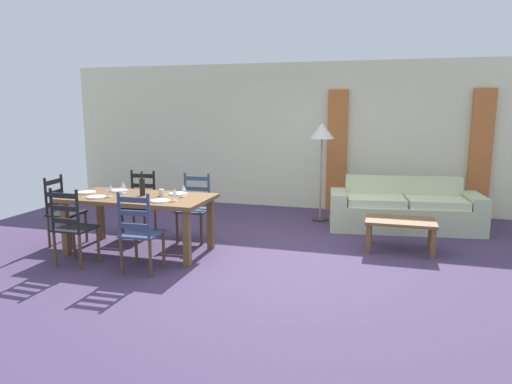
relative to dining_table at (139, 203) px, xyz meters
name	(u,v)px	position (x,y,z in m)	size (l,w,h in m)	color
ground_plane	(259,260)	(1.59, 0.13, -0.67)	(9.60, 9.60, 0.02)	#453556
wall_far	(307,136)	(1.59, 3.43, 0.69)	(9.60, 0.16, 2.70)	beige
curtain_panel_left	(337,151)	(2.17, 3.29, 0.44)	(0.35, 0.08, 2.20)	#BF6830
curtain_panel_right	(480,155)	(4.57, 3.29, 0.44)	(0.35, 0.08, 2.20)	#BF6830
dining_table	(139,203)	(0.00, 0.00, 0.00)	(1.90, 0.96, 0.75)	brown
dining_chair_near_left	(73,227)	(-0.48, -0.72, -0.19)	(0.43, 0.41, 0.96)	black
dining_chair_near_right	(140,232)	(0.42, -0.71, -0.19)	(0.43, 0.41, 0.96)	navy
dining_chair_far_left	(140,204)	(-0.42, 0.75, -0.19)	(0.44, 0.42, 0.96)	black
dining_chair_far_right	(194,207)	(0.47, 0.72, -0.19)	(0.44, 0.42, 0.96)	#2D445A
dining_chair_head_west	(63,211)	(-1.18, 0.00, -0.19)	(0.43, 0.45, 0.96)	black
dinner_plate_near_left	(97,197)	(-0.45, -0.25, 0.10)	(0.24, 0.24, 0.02)	white
fork_near_left	(87,197)	(-0.60, -0.25, 0.09)	(0.02, 0.17, 0.01)	silver
dinner_plate_near_right	(160,201)	(0.45, -0.25, 0.10)	(0.24, 0.24, 0.02)	white
fork_near_right	(149,201)	(0.30, -0.25, 0.09)	(0.02, 0.17, 0.01)	silver
dinner_plate_far_left	(118,190)	(-0.45, 0.25, 0.10)	(0.24, 0.24, 0.02)	white
fork_far_left	(109,190)	(-0.60, 0.25, 0.09)	(0.02, 0.17, 0.01)	silver
dinner_plate_far_right	(178,194)	(0.45, 0.25, 0.10)	(0.24, 0.24, 0.02)	white
fork_far_right	(168,194)	(0.30, 0.25, 0.09)	(0.02, 0.17, 0.01)	silver
dinner_plate_head_west	(87,192)	(-0.78, 0.00, 0.10)	(0.24, 0.24, 0.02)	white
fork_head_west	(77,192)	(-0.93, 0.00, 0.09)	(0.02, 0.17, 0.01)	silver
wine_bottle	(142,186)	(0.03, 0.06, 0.20)	(0.07, 0.07, 0.32)	black
wine_glass_near_left	(110,188)	(-0.32, -0.14, 0.20)	(0.06, 0.06, 0.16)	white
wine_glass_near_right	(175,192)	(0.60, -0.15, 0.20)	(0.06, 0.06, 0.16)	white
wine_glass_far_left	(123,185)	(-0.30, 0.13, 0.20)	(0.06, 0.06, 0.16)	white
wine_glass_far_right	(184,188)	(0.59, 0.13, 0.20)	(0.06, 0.06, 0.16)	white
coffee_cup_primary	(161,193)	(0.29, 0.09, 0.13)	(0.07, 0.07, 0.09)	beige
couch	(404,210)	(3.37, 2.23, -0.37)	(2.37, 1.10, 0.80)	beige
coffee_table	(401,224)	(3.30, 1.01, -0.31)	(0.90, 0.56, 0.42)	brown
standing_lamp	(322,137)	(2.02, 2.41, 0.75)	(0.40, 0.40, 1.64)	#332D28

